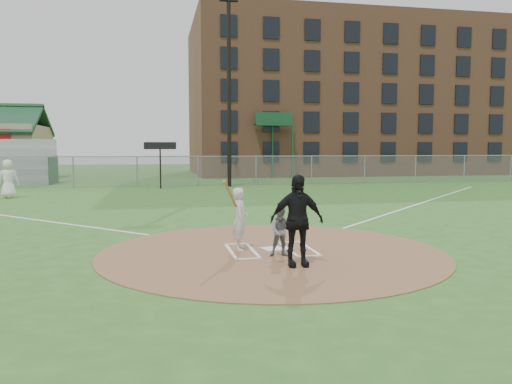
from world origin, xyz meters
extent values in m
plane|color=#2D6121|center=(0.00, 0.00, 0.00)|extent=(140.00, 140.00, 0.00)
cylinder|color=#876140|center=(0.00, 0.00, 0.01)|extent=(8.40, 8.40, 0.02)
cube|color=silver|center=(0.07, 0.15, 0.04)|extent=(0.62, 0.62, 0.03)
cube|color=white|center=(9.00, 9.00, 0.01)|extent=(17.04, 17.04, 0.01)
imported|color=slate|center=(0.09, -0.61, 0.60)|extent=(0.63, 0.52, 1.17)
imported|color=black|center=(0.16, -1.61, 1.00)|extent=(1.16, 0.50, 1.96)
imported|color=white|center=(-10.16, 15.60, 0.98)|extent=(1.01, 0.70, 1.97)
cube|color=white|center=(-1.00, 0.15, 0.03)|extent=(0.08, 1.80, 0.01)
cube|color=white|center=(-0.45, 0.15, 0.03)|extent=(0.08, 1.80, 0.01)
cube|color=white|center=(-0.72, 1.05, 0.03)|extent=(0.62, 0.08, 0.01)
cube|color=white|center=(-0.72, -0.75, 0.03)|extent=(0.62, 0.08, 0.01)
cube|color=white|center=(1.00, 0.15, 0.03)|extent=(0.08, 1.80, 0.01)
cube|color=white|center=(0.45, 0.15, 0.03)|extent=(0.08, 1.80, 0.01)
cube|color=white|center=(0.72, 1.05, 0.03)|extent=(0.62, 0.08, 0.01)
cube|color=white|center=(0.72, -0.75, 0.03)|extent=(0.62, 0.08, 0.01)
imported|color=silver|center=(-0.74, 0.29, 0.79)|extent=(0.48, 0.63, 1.54)
cylinder|color=olive|center=(-1.04, -0.11, 1.45)|extent=(0.43, 0.51, 0.70)
cube|color=slate|center=(0.00, 22.00, 1.00)|extent=(56.00, 0.03, 2.00)
cube|color=gray|center=(0.00, 22.00, 2.00)|extent=(56.00, 0.06, 0.06)
cube|color=gray|center=(0.00, 22.00, 1.00)|extent=(56.08, 0.08, 2.00)
cube|color=#194728|center=(-10.00, 26.20, 1.00)|extent=(0.08, 3.20, 2.00)
cube|color=#90583E|center=(16.00, 38.00, 7.50)|extent=(30.00, 16.00, 15.00)
cube|color=black|center=(15.90, 29.94, 7.40)|extent=(26.60, 0.10, 12.20)
cube|color=#194728|center=(7.00, 29.34, 4.50)|extent=(3.20, 1.00, 0.15)
cube|color=#194728|center=(7.00, 29.84, 2.25)|extent=(0.12, 0.12, 4.50)
cube|color=#194728|center=(8.50, 28.89, 2.25)|extent=(0.12, 0.12, 4.50)
cube|color=#194728|center=(7.00, 29.34, 5.05)|extent=(3.20, 0.08, 1.00)
cylinder|color=black|center=(2.00, 21.00, 6.00)|extent=(0.26, 0.26, 12.00)
cylinder|color=black|center=(-2.50, 20.20, 1.30)|extent=(0.10, 0.10, 2.60)
cube|color=black|center=(-2.50, 20.20, 2.70)|extent=(2.00, 0.10, 0.45)
camera|label=1|loc=(-2.75, -11.73, 2.53)|focal=35.00mm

